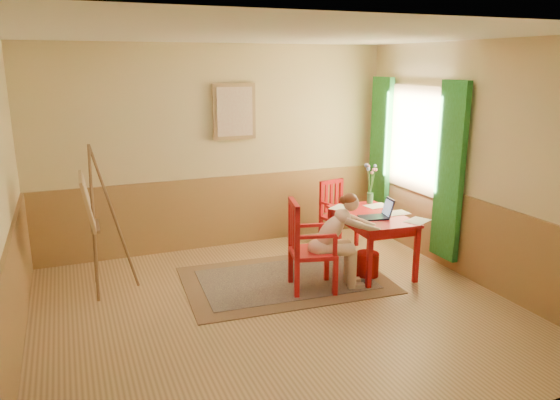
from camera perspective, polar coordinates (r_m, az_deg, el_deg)
name	(u,v)px	position (r m, az deg, el deg)	size (l,w,h in m)	color
room	(278,181)	(5.28, -0.27, 2.03)	(5.04, 4.54, 2.84)	tan
wainscot	(252,242)	(6.24, -2.99, -4.58)	(5.00, 4.50, 1.00)	#AD7F48
window	(413,154)	(7.40, 14.14, 4.79)	(0.12, 2.01, 2.20)	white
wall_portrait	(234,112)	(7.34, -4.93, 9.46)	(0.60, 0.05, 0.76)	tan
rug	(285,280)	(6.45, 0.59, -8.59)	(2.50, 1.75, 0.02)	#8C7251
table	(372,221)	(6.70, 9.83, -2.28)	(0.79, 1.24, 0.72)	red
chair_left	(308,246)	(6.02, 3.03, -5.00)	(0.58, 0.57, 1.06)	red
chair_back	(337,213)	(7.63, 6.15, -1.39)	(0.48, 0.49, 0.92)	red
figure	(337,237)	(6.08, 6.16, -3.96)	(0.87, 0.47, 1.13)	beige
laptop	(378,214)	(6.53, 10.52, -1.49)	(0.42, 0.30, 0.24)	#1E2338
papers	(382,212)	(6.81, 10.93, -1.23)	(0.93, 1.21, 0.00)	white
vase	(370,185)	(7.16, 9.69, 1.59)	(0.25, 0.26, 0.53)	#3F724C
wastebasket	(367,265)	(6.61, 9.36, -6.87)	(0.28, 0.28, 0.30)	#B61110
easel	(91,207)	(6.20, -19.68, -0.66)	(0.57, 0.76, 1.70)	olive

